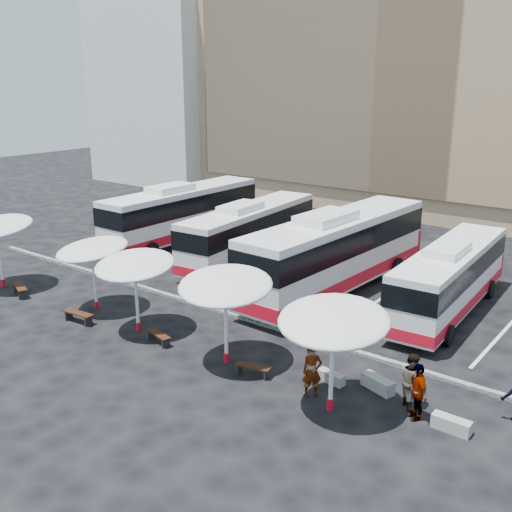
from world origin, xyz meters
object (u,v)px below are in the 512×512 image
Objects in this scene: bus_3 at (450,276)px; sunshade_3 at (225,286)px; wood_bench_2 at (159,336)px; conc_bench_2 at (451,424)px; bus_2 at (337,249)px; wood_bench_0 at (20,288)px; passenger_1 at (412,381)px; passenger_2 at (417,391)px; bus_0 at (183,212)px; wood_bench_1 at (78,315)px; sunshade_2 at (135,265)px; conc_bench_1 at (378,384)px; sunshade_4 at (334,321)px; wood_bench_3 at (253,368)px; conc_bench_0 at (331,377)px; bus_1 at (250,231)px; sunshade_1 at (92,250)px; passenger_0 at (312,371)px.

sunshade_3 is at bearing -118.59° from bus_3.
conc_bench_2 reaches higher than wood_bench_2.
wood_bench_0 is at bearing -137.44° from bus_2.
passenger_1 is 0.70m from passenger_2.
bus_0 is at bearing 16.45° from passenger_1.
wood_bench_0 is at bearing 175.74° from wood_bench_1.
bus_0 reaches higher than sunshade_2.
conc_bench_2 is at bearing -17.35° from conc_bench_1.
wood_bench_3 is at bearing 175.04° from sunshade_4.
passenger_1 is at bearing 8.96° from wood_bench_1.
passenger_1 reaches higher than conc_bench_1.
wood_bench_0 reaches higher than wood_bench_1.
bus_2 is 12.74× the size of conc_bench_0.
wood_bench_0 is 18.77m from conc_bench_1.
bus_0 is 6.36m from bus_1.
wood_bench_0 is 1.39× the size of conc_bench_2.
conc_bench_0 is 1.67m from conc_bench_1.
conc_bench_0 is (12.48, 0.60, -2.74)m from sunshade_1.
conc_bench_1 is at bearing 4.58° from sunshade_1.
sunshade_2 reaches higher than bus_3.
passenger_2 is (14.88, -10.33, -0.89)m from bus_1.
bus_3 is 5.83× the size of passenger_0.
wood_bench_1 is (0.68, -1.54, -2.57)m from sunshade_1.
bus_3 is 2.51× the size of sunshade_4.
bus_3 is 13.50m from wood_bench_2.
passenger_1 is at bearing -13.63° from conc_bench_1.
sunshade_4 is 18.21m from wood_bench_0.
conc_bench_2 is (3.62, 1.23, -2.95)m from sunshade_4.
wood_bench_1 is (-6.98, -10.77, -1.81)m from bus_2.
sunshade_3 is 3.62× the size of conc_bench_1.
passenger_0 is at bearing -91.92° from conc_bench_0.
wood_bench_3 is at bearing -172.51° from conc_bench_2.
sunshade_3 is at bearing 132.11° from passenger_0.
sunshade_4 reaches higher than bus_1.
bus_3 reaches higher than wood_bench_1.
conc_bench_0 is 0.55× the size of passenger_2.
conc_bench_1 is 2.51m from passenger_0.
sunshade_4 is 2.33× the size of passenger_0.
bus_2 is at bearing 119.17° from conc_bench_0.
bus_3 reaches higher than passenger_2.
wood_bench_1 reaches higher than conc_bench_1.
wood_bench_3 is (-3.47, 0.30, -2.86)m from sunshade_4.
bus_2 reaches higher than conc_bench_0.
bus_3 is 9.87m from passenger_2.
sunshade_3 is 4.37× the size of conc_bench_0.
bus_1 is 12.19m from wood_bench_1.
bus_0 is 7.41× the size of wood_bench_0.
sunshade_4 reaches higher than wood_bench_3.
bus_2 is 2.92× the size of sunshade_3.
bus_2 is at bearing 69.85° from passenger_0.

